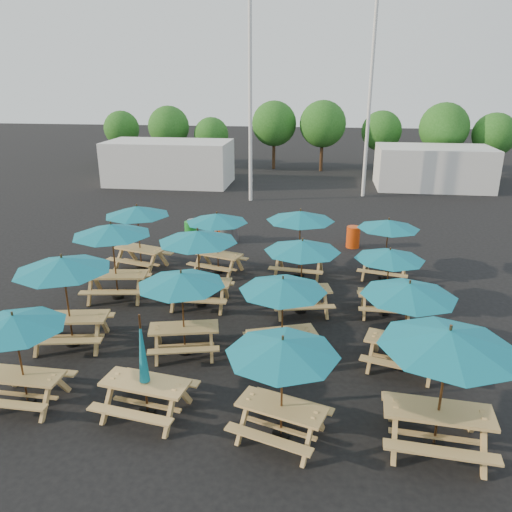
# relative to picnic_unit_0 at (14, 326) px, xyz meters

# --- Properties ---
(ground) EXTENTS (120.00, 120.00, 0.00)m
(ground) POSITION_rel_picnic_unit_0_xyz_m (4.06, 5.54, -1.87)
(ground) COLOR black
(ground) RESTS_ON ground
(picnic_unit_0) EXTENTS (2.15, 2.15, 2.15)m
(picnic_unit_0) POSITION_rel_picnic_unit_0_xyz_m (0.00, 0.00, 0.00)
(picnic_unit_0) COLOR tan
(picnic_unit_0) RESTS_ON ground
(picnic_unit_1) EXTENTS (2.82, 2.82, 2.47)m
(picnic_unit_1) POSITION_rel_picnic_unit_0_xyz_m (-0.24, 2.54, 0.29)
(picnic_unit_1) COLOR tan
(picnic_unit_1) RESTS_ON ground
(picnic_unit_2) EXTENTS (2.76, 2.76, 2.48)m
(picnic_unit_2) POSITION_rel_picnic_unit_0_xyz_m (-0.23, 5.56, 0.29)
(picnic_unit_2) COLOR tan
(picnic_unit_2) RESTS_ON ground
(picnic_unit_3) EXTENTS (2.91, 2.91, 2.38)m
(picnic_unit_3) POSITION_rel_picnic_unit_0_xyz_m (-0.40, 8.21, 0.21)
(picnic_unit_3) COLOR tan
(picnic_unit_3) RESTS_ON ground
(picnic_unit_4) EXTENTS (2.04, 1.84, 2.31)m
(picnic_unit_4) POSITION_rel_picnic_unit_0_xyz_m (2.70, 0.02, -0.93)
(picnic_unit_4) COLOR tan
(picnic_unit_4) RESTS_ON ground
(picnic_unit_5) EXTENTS (2.64, 2.64, 2.23)m
(picnic_unit_5) POSITION_rel_picnic_unit_0_xyz_m (2.83, 2.52, 0.07)
(picnic_unit_5) COLOR tan
(picnic_unit_5) RESTS_ON ground
(picnic_unit_6) EXTENTS (2.44, 2.44, 2.44)m
(picnic_unit_6) POSITION_rel_picnic_unit_0_xyz_m (2.54, 5.36, 0.26)
(picnic_unit_6) COLOR tan
(picnic_unit_6) RESTS_ON ground
(picnic_unit_7) EXTENTS (2.76, 2.76, 2.23)m
(picnic_unit_7) POSITION_rel_picnic_unit_0_xyz_m (2.53, 8.14, 0.08)
(picnic_unit_7) COLOR tan
(picnic_unit_7) RESTS_ON ground
(picnic_unit_8) EXTENTS (2.71, 2.71, 2.20)m
(picnic_unit_8) POSITION_rel_picnic_unit_0_xyz_m (5.55, -0.35, 0.04)
(picnic_unit_8) COLOR tan
(picnic_unit_8) RESTS_ON ground
(picnic_unit_9) EXTENTS (2.74, 2.74, 2.18)m
(picnic_unit_9) POSITION_rel_picnic_unit_0_xyz_m (5.31, 2.58, 0.03)
(picnic_unit_9) COLOR tan
(picnic_unit_9) RESTS_ON ground
(picnic_unit_10) EXTENTS (2.68, 2.68, 2.28)m
(picnic_unit_10) POSITION_rel_picnic_unit_0_xyz_m (5.65, 5.31, 0.11)
(picnic_unit_10) COLOR tan
(picnic_unit_10) RESTS_ON ground
(picnic_unit_11) EXTENTS (2.64, 2.64, 2.41)m
(picnic_unit_11) POSITION_rel_picnic_unit_0_xyz_m (5.44, 8.21, 0.23)
(picnic_unit_11) COLOR tan
(picnic_unit_11) RESTS_ON ground
(picnic_unit_12) EXTENTS (2.70, 2.70, 2.54)m
(picnic_unit_12) POSITION_rel_picnic_unit_0_xyz_m (8.48, -0.24, 0.35)
(picnic_unit_12) COLOR tan
(picnic_unit_12) RESTS_ON ground
(picnic_unit_13) EXTENTS (2.74, 2.74, 2.26)m
(picnic_unit_13) POSITION_rel_picnic_unit_0_xyz_m (8.24, 2.52, 0.10)
(picnic_unit_13) COLOR tan
(picnic_unit_13) RESTS_ON ground
(picnic_unit_14) EXTENTS (2.05, 2.05, 2.06)m
(picnic_unit_14) POSITION_rel_picnic_unit_0_xyz_m (8.15, 5.48, -0.08)
(picnic_unit_14) COLOR tan
(picnic_unit_14) RESTS_ON ground
(picnic_unit_15) EXTENTS (2.56, 2.56, 2.16)m
(picnic_unit_15) POSITION_rel_picnic_unit_0_xyz_m (8.43, 8.37, 0.01)
(picnic_unit_15) COLOR tan
(picnic_unit_15) RESTS_ON ground
(waste_bin_0) EXTENTS (0.55, 0.55, 0.89)m
(waste_bin_0) POSITION_rel_picnic_unit_0_xyz_m (0.64, 11.57, -1.43)
(waste_bin_0) COLOR green
(waste_bin_0) RESTS_ON ground
(waste_bin_1) EXTENTS (0.55, 0.55, 0.89)m
(waste_bin_1) POSITION_rel_picnic_unit_0_xyz_m (0.68, 11.85, -1.43)
(waste_bin_1) COLOR gray
(waste_bin_1) RESTS_ON ground
(waste_bin_2) EXTENTS (0.55, 0.55, 0.89)m
(waste_bin_2) POSITION_rel_picnic_unit_0_xyz_m (1.89, 11.77, -1.43)
(waste_bin_2) COLOR #DA410C
(waste_bin_2) RESTS_ON ground
(waste_bin_3) EXTENTS (0.55, 0.55, 0.89)m
(waste_bin_3) POSITION_rel_picnic_unit_0_xyz_m (2.14, 11.65, -1.43)
(waste_bin_3) COLOR gray
(waste_bin_3) RESTS_ON ground
(waste_bin_4) EXTENTS (0.55, 0.55, 0.89)m
(waste_bin_4) POSITION_rel_picnic_unit_0_xyz_m (2.36, 11.84, -1.43)
(waste_bin_4) COLOR gray
(waste_bin_4) RESTS_ON ground
(waste_bin_5) EXTENTS (0.55, 0.55, 0.89)m
(waste_bin_5) POSITION_rel_picnic_unit_0_xyz_m (7.50, 11.71, -1.43)
(waste_bin_5) COLOR #DA410C
(waste_bin_5) RESTS_ON ground
(mast_0) EXTENTS (0.20, 0.20, 12.00)m
(mast_0) POSITION_rel_picnic_unit_0_xyz_m (2.06, 19.54, 4.13)
(mast_0) COLOR silver
(mast_0) RESTS_ON ground
(mast_1) EXTENTS (0.20, 0.20, 12.00)m
(mast_1) POSITION_rel_picnic_unit_0_xyz_m (8.56, 21.54, 4.13)
(mast_1) COLOR silver
(mast_1) RESTS_ON ground
(event_tent_0) EXTENTS (8.00, 4.00, 2.80)m
(event_tent_0) POSITION_rel_picnic_unit_0_xyz_m (-3.94, 23.54, -0.47)
(event_tent_0) COLOR silver
(event_tent_0) RESTS_ON ground
(event_tent_1) EXTENTS (7.00, 4.00, 2.60)m
(event_tent_1) POSITION_rel_picnic_unit_0_xyz_m (13.06, 24.54, -0.57)
(event_tent_1) COLOR silver
(event_tent_1) RESTS_ON ground
(tree_0) EXTENTS (2.80, 2.80, 4.24)m
(tree_0) POSITION_rel_picnic_unit_0_xyz_m (-10.01, 30.79, 0.96)
(tree_0) COLOR #382314
(tree_0) RESTS_ON ground
(tree_1) EXTENTS (3.11, 3.11, 4.72)m
(tree_1) POSITION_rel_picnic_unit_0_xyz_m (-5.68, 29.44, 1.28)
(tree_1) COLOR #382314
(tree_1) RESTS_ON ground
(tree_2) EXTENTS (2.59, 2.59, 3.93)m
(tree_2) POSITION_rel_picnic_unit_0_xyz_m (-2.33, 29.19, 0.75)
(tree_2) COLOR #382314
(tree_2) RESTS_ON ground
(tree_3) EXTENTS (3.36, 3.36, 5.09)m
(tree_3) POSITION_rel_picnic_unit_0_xyz_m (2.31, 30.26, 1.53)
(tree_3) COLOR #382314
(tree_3) RESTS_ON ground
(tree_4) EXTENTS (3.41, 3.41, 5.17)m
(tree_4) POSITION_rel_picnic_unit_0_xyz_m (5.96, 29.80, 1.58)
(tree_4) COLOR #382314
(tree_4) RESTS_ON ground
(tree_5) EXTENTS (2.94, 2.94, 4.45)m
(tree_5) POSITION_rel_picnic_unit_0_xyz_m (10.29, 30.22, 1.10)
(tree_5) COLOR #382314
(tree_5) RESTS_ON ground
(tree_6) EXTENTS (3.38, 3.38, 5.13)m
(tree_6) POSITION_rel_picnic_unit_0_xyz_m (14.30, 28.44, 1.55)
(tree_6) COLOR #382314
(tree_6) RESTS_ON ground
(tree_7) EXTENTS (2.95, 2.95, 4.48)m
(tree_7) POSITION_rel_picnic_unit_0_xyz_m (17.69, 28.46, 1.12)
(tree_7) COLOR #382314
(tree_7) RESTS_ON ground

